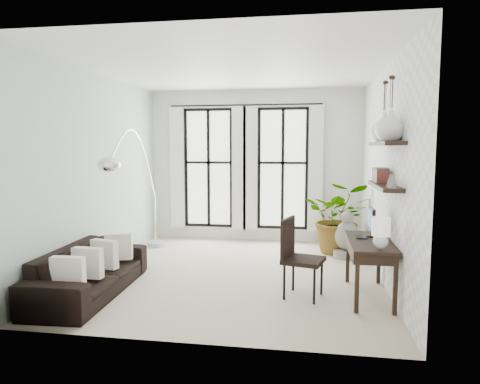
% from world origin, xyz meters
% --- Properties ---
extents(floor, '(5.00, 5.00, 0.00)m').
position_xyz_m(floor, '(0.00, 0.00, 0.00)').
color(floor, beige).
rests_on(floor, ground).
extents(ceiling, '(5.00, 5.00, 0.00)m').
position_xyz_m(ceiling, '(0.00, 0.00, 3.20)').
color(ceiling, white).
rests_on(ceiling, wall_back).
extents(wall_left, '(0.00, 5.00, 5.00)m').
position_xyz_m(wall_left, '(-2.25, 0.00, 1.60)').
color(wall_left, '#B2C6B9').
rests_on(wall_left, floor).
extents(wall_right, '(0.00, 5.00, 5.00)m').
position_xyz_m(wall_right, '(2.25, 0.00, 1.60)').
color(wall_right, white).
rests_on(wall_right, floor).
extents(wall_back, '(4.50, 0.00, 4.50)m').
position_xyz_m(wall_back, '(0.00, 2.50, 1.60)').
color(wall_back, white).
rests_on(wall_back, floor).
extents(windows, '(3.26, 0.13, 2.65)m').
position_xyz_m(windows, '(-0.20, 2.43, 1.56)').
color(windows, white).
rests_on(windows, wall_back).
extents(wall_shelves, '(0.25, 1.30, 0.60)m').
position_xyz_m(wall_shelves, '(2.11, -0.77, 1.73)').
color(wall_shelves, black).
rests_on(wall_shelves, wall_right).
extents(sofa, '(0.96, 2.24, 0.64)m').
position_xyz_m(sofa, '(-1.80, -1.26, 0.32)').
color(sofa, black).
rests_on(sofa, floor).
extents(throw_pillows, '(0.40, 1.52, 0.40)m').
position_xyz_m(throw_pillows, '(-1.70, -1.26, 0.50)').
color(throw_pillows, silver).
rests_on(throw_pillows, sofa).
extents(plant, '(1.36, 1.22, 1.36)m').
position_xyz_m(plant, '(1.73, 1.62, 0.68)').
color(plant, '#2D7228').
rests_on(plant, floor).
extents(desk, '(0.55, 1.31, 1.17)m').
position_xyz_m(desk, '(1.95, -0.86, 0.72)').
color(desk, black).
rests_on(desk, floor).
extents(desk_chair, '(0.62, 0.62, 1.06)m').
position_xyz_m(desk_chair, '(0.99, -0.91, 0.60)').
color(desk_chair, black).
rests_on(desk_chair, floor).
extents(arc_lamp, '(0.73, 3.10, 2.30)m').
position_xyz_m(arc_lamp, '(-1.70, 0.17, 1.80)').
color(arc_lamp, silver).
rests_on(arc_lamp, floor).
extents(buddha, '(0.48, 0.48, 0.86)m').
position_xyz_m(buddha, '(1.84, 1.26, 0.36)').
color(buddha, gray).
rests_on(buddha, floor).
extents(vase_a, '(0.37, 0.37, 0.38)m').
position_xyz_m(vase_a, '(2.11, -1.06, 2.27)').
color(vase_a, white).
rests_on(vase_a, shelf_upper).
extents(vase_b, '(0.37, 0.37, 0.38)m').
position_xyz_m(vase_b, '(2.11, -0.66, 2.27)').
color(vase_b, white).
rests_on(vase_b, shelf_upper).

